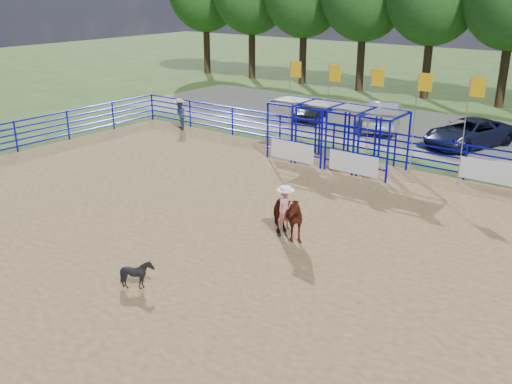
# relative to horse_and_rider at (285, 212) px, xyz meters

# --- Properties ---
(ground) EXTENTS (120.00, 120.00, 0.00)m
(ground) POSITION_rel_horse_and_rider_xyz_m (-0.42, -1.04, -0.86)
(ground) COLOR #3E5A24
(ground) RESTS_ON ground
(arena_dirt) EXTENTS (30.00, 20.00, 0.02)m
(arena_dirt) POSITION_rel_horse_and_rider_xyz_m (-0.42, -1.04, -0.85)
(arena_dirt) COLOR olive
(arena_dirt) RESTS_ON ground
(gravel_strip) EXTENTS (40.00, 10.00, 0.01)m
(gravel_strip) POSITION_rel_horse_and_rider_xyz_m (-0.42, 15.96, -0.86)
(gravel_strip) COLOR slate
(gravel_strip) RESTS_ON ground
(horse_and_rider) EXTENTS (1.96, 1.44, 2.32)m
(horse_and_rider) POSITION_rel_horse_and_rider_xyz_m (0.00, 0.00, 0.00)
(horse_and_rider) COLOR #5B2212
(horse_and_rider) RESTS_ON arena_dirt
(calf) EXTENTS (0.83, 0.76, 0.80)m
(calf) POSITION_rel_horse_and_rider_xyz_m (-1.25, -4.87, -0.44)
(calf) COLOR black
(calf) RESTS_ON arena_dirt
(spectator_cowboy) EXTENTS (0.96, 0.94, 1.62)m
(spectator_cowboy) POSITION_rel_horse_and_rider_xyz_m (-12.46, 8.19, -0.02)
(spectator_cowboy) COLOR navy
(spectator_cowboy) RESTS_ON arena_dirt
(car_a) EXTENTS (2.50, 3.88, 1.23)m
(car_a) POSITION_rel_horse_and_rider_xyz_m (-8.08, 14.51, -0.24)
(car_a) COLOR black
(car_a) RESTS_ON gravel_strip
(car_b) EXTENTS (3.11, 4.98, 1.55)m
(car_b) POSITION_rel_horse_and_rider_xyz_m (-3.78, 14.95, -0.08)
(car_b) COLOR gray
(car_b) RESTS_ON gravel_strip
(car_c) EXTENTS (3.76, 5.26, 1.33)m
(car_c) POSITION_rel_horse_and_rider_xyz_m (1.02, 14.15, -0.19)
(car_c) COLOR black
(car_c) RESTS_ON gravel_strip
(perimeter_fence) EXTENTS (30.10, 20.10, 1.50)m
(perimeter_fence) POSITION_rel_horse_and_rider_xyz_m (-0.42, -1.04, -0.11)
(perimeter_fence) COLOR #0908B3
(perimeter_fence) RESTS_ON ground
(chute_assembly) EXTENTS (19.32, 2.41, 4.20)m
(chute_assembly) POSITION_rel_horse_and_rider_xyz_m (-2.32, 7.79, 0.40)
(chute_assembly) COLOR #0908B3
(chute_assembly) RESTS_ON ground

